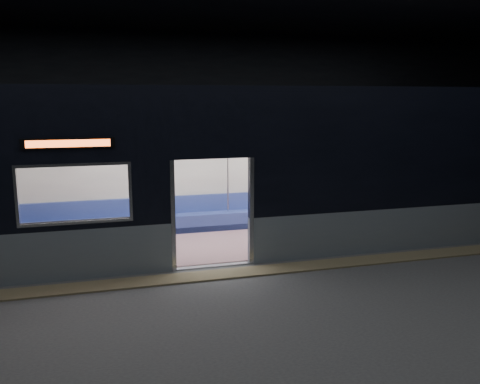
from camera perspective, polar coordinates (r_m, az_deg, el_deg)
name	(u,v)px	position (r m, az deg, el deg)	size (l,w,h in m)	color
station_floor	(227,286)	(8.72, -1.48, -10.56)	(24.00, 14.00, 0.01)	#47494C
station_envelope	(226,63)	(8.15, -1.60, 14.26)	(24.00, 14.00, 5.00)	black
tactile_strip	(219,275)	(9.22, -2.33, -9.25)	(22.80, 0.50, 0.03)	#8C7F59
metro_car	(197,160)	(10.70, -4.89, 3.59)	(18.00, 3.04, 3.35)	gray
passenger	(359,190)	(13.29, 13.17, 0.22)	(0.43, 0.72, 1.41)	black
handbag	(361,197)	(13.09, 13.47, -0.51)	(0.29, 0.25, 0.15)	black
transit_map	(281,167)	(12.64, 4.66, 2.84)	(0.91, 0.03, 0.59)	white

